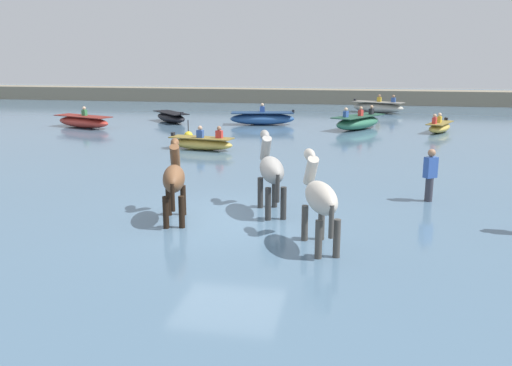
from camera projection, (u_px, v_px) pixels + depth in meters
ground_plane at (228, 229)px, 12.53m from camera, size 120.00×120.00×0.00m
water_surface at (286, 151)px, 22.07m from camera, size 90.00×90.00×0.25m
horse_lead_grey at (271, 171)px, 12.79m from camera, size 1.01×1.96×2.14m
horse_trailing_bay at (174, 180)px, 12.18m from camera, size 0.87×1.88×2.04m
horse_flank_pinto at (320, 199)px, 10.43m from camera, size 0.99×1.90×2.09m
boat_distant_east at (171, 117)px, 30.71m from camera, size 2.85×2.95×0.71m
boat_near_port at (83, 122)px, 28.43m from camera, size 3.68×2.23×1.10m
boat_far_offshore at (358, 122)px, 27.78m from camera, size 2.88×3.76×1.18m
boat_mid_outer at (378, 107)px, 35.84m from camera, size 3.65×2.41×1.21m
boat_near_starboard at (202, 143)px, 21.69m from camera, size 2.79×1.28×0.98m
boat_mid_channel at (439, 127)px, 26.67m from camera, size 1.68×2.55×0.97m
boat_far_inshore at (262, 118)px, 29.59m from camera, size 3.69×1.83×1.17m
person_wading_mid at (430, 178)px, 13.89m from camera, size 0.38×0.35×1.63m
channel_buoy at (188, 135)px, 24.24m from camera, size 0.39×0.39×0.90m
far_shoreline at (323, 98)px, 43.28m from camera, size 80.00×2.40×1.35m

